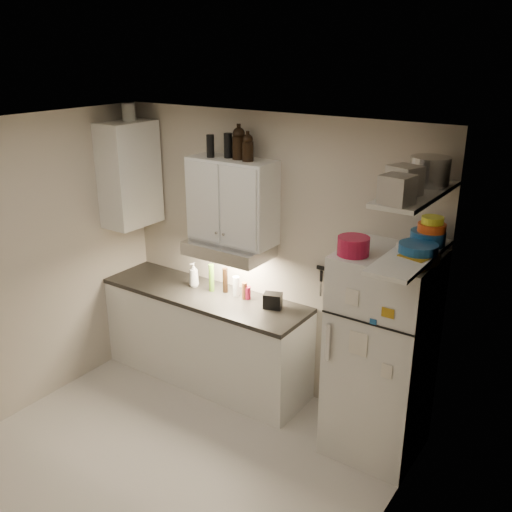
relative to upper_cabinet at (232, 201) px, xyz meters
The scene contains 36 objects.
floor 2.29m from the upper_cabinet, 77.33° to the right, with size 3.20×3.00×0.02m, color beige.
ceiling 1.58m from the upper_cabinet, 77.33° to the right, with size 3.20×3.00×0.02m, color white.
back_wall 0.63m from the upper_cabinet, 30.26° to the left, with size 3.20×0.02×2.60m, color #BCB2A1.
left_wall 1.94m from the upper_cabinet, 134.46° to the right, with size 0.02×3.00×2.60m, color #BCB2A1.
right_wall 2.39m from the upper_cabinet, 34.95° to the right, with size 0.02×3.00×2.60m, color #BCB2A1.
base_cabinet 1.41m from the upper_cabinet, 151.63° to the right, with size 2.10×0.60×0.88m, color white.
countertop 0.97m from the upper_cabinet, 151.63° to the right, with size 2.10×0.62×0.04m, color black.
upper_cabinet is the anchor object (origin of this frame).
side_cabinet 1.15m from the upper_cabinet, behind, with size 0.33×0.55×1.00m, color white.
range_hood 0.44m from the upper_cabinet, 90.00° to the right, with size 0.76×0.46×0.12m, color silver.
fridge 1.84m from the upper_cabinet, ahead, with size 0.70×0.68×1.70m, color silver.
shelf_hi 1.82m from the upper_cabinet, 10.05° to the right, with size 0.30×0.95×0.03m, color white.
shelf_lo 1.78m from the upper_cabinet, 10.05° to the right, with size 0.30×0.95×0.03m, color white.
knife_strip 1.13m from the upper_cabinet, ahead, with size 0.42×0.02×0.03m, color black.
dutch_oven 1.39m from the upper_cabinet, 14.79° to the right, with size 0.23×0.23×0.13m, color #A81337.
book_stack 1.83m from the upper_cabinet, ahead, with size 0.19×0.24×0.08m, color #B08116.
spice_jar 1.65m from the upper_cabinet, ahead, with size 0.06×0.06×0.10m, color silver.
stock_pot 1.82m from the upper_cabinet, ahead, with size 0.27×0.27×0.20m, color silver.
tin_a 1.83m from the upper_cabinet, 14.53° to the right, with size 0.19×0.17×0.19m, color #AAAAAD.
tin_b 1.94m from the upper_cabinet, 21.46° to the right, with size 0.18×0.18×0.18m, color #AAAAAD.
bowl_teal 1.77m from the upper_cabinet, ahead, with size 0.25×0.25×0.10m, color #1A5593.
bowl_orange 1.80m from the upper_cabinet, ahead, with size 0.20×0.20×0.06m, color #E94E15.
bowl_yellow 1.80m from the upper_cabinet, ahead, with size 0.16×0.16×0.05m, color yellow.
plates 1.80m from the upper_cabinet, ahead, with size 0.27×0.27×0.07m, color #1A5593.
growler_a 0.52m from the upper_cabinet, 13.60° to the left, with size 0.12×0.12×0.28m, color black, non-canonical shape.
growler_b 0.52m from the upper_cabinet, ahead, with size 0.10×0.10×0.23m, color black, non-canonical shape.
thermos_a 0.48m from the upper_cabinet, 164.55° to the left, with size 0.07×0.07×0.21m, color black.
thermos_b 0.51m from the upper_cabinet, 164.05° to the right, with size 0.07×0.07×0.20m, color black.
side_jar 1.34m from the upper_cabinet, behind, with size 0.13×0.13×0.17m, color silver.
soap_bottle 0.89m from the upper_cabinet, behind, with size 0.10×0.11×0.27m, color white.
pepper_mill 0.84m from the upper_cabinet, 11.48° to the right, with size 0.05×0.05×0.16m, color brown.
oil_bottle 0.80m from the upper_cabinet, 165.32° to the right, with size 0.05×0.05×0.27m, color #48741D.
vinegar_bottle 0.79m from the upper_cabinet, behind, with size 0.05×0.05×0.24m, color black.
clear_bottle 0.81m from the upper_cabinet, 18.96° to the right, with size 0.06×0.06×0.19m, color silver.
red_jar 0.86m from the upper_cabinet, ahead, with size 0.06×0.06×0.12m, color #A81337.
caddy 0.96m from the upper_cabinet, ahead, with size 0.16×0.11×0.14m, color black.
Camera 1 is at (2.64, -2.60, 3.12)m, focal length 40.00 mm.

